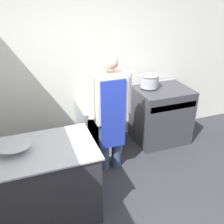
% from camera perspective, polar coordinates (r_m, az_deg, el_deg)
% --- Properties ---
extents(wall_back, '(8.00, 0.05, 2.70)m').
position_cam_1_polar(wall_back, '(4.14, -5.98, 10.29)').
color(wall_back, silver).
rests_on(wall_back, ground_plane).
extents(prep_counter, '(1.31, 0.79, 0.91)m').
position_cam_1_polar(prep_counter, '(3.14, -15.73, -14.92)').
color(prep_counter, '#2D2D33').
rests_on(prep_counter, ground_plane).
extents(stove, '(0.88, 0.71, 0.96)m').
position_cam_1_polar(stove, '(4.52, 10.62, -0.60)').
color(stove, '#38383D').
rests_on(stove, ground_plane).
extents(fridge_unit, '(0.60, 0.58, 0.79)m').
position_cam_1_polar(fridge_unit, '(4.23, -2.93, -3.31)').
color(fridge_unit, '#93999E').
rests_on(fridge_unit, ground_plane).
extents(person_cook, '(0.61, 0.24, 1.70)m').
position_cam_1_polar(person_cook, '(3.51, -0.37, 0.68)').
color(person_cook, '#38476B').
rests_on(person_cook, ground_plane).
extents(mixing_bowl, '(0.35, 0.35, 0.09)m').
position_cam_1_polar(mixing_bowl, '(2.89, -20.45, -7.33)').
color(mixing_bowl, '#9EA0A8').
rests_on(mixing_bowl, prep_counter).
extents(stock_pot, '(0.30, 0.30, 0.22)m').
position_cam_1_polar(stock_pot, '(4.30, 8.15, 6.83)').
color(stock_pot, '#9EA0A8').
rests_on(stock_pot, stove).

